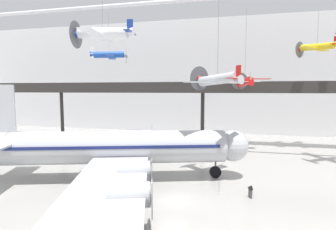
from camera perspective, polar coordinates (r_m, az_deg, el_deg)
name	(u,v)px	position (r m, az deg, el deg)	size (l,w,h in m)	color
ground_plane	(172,200)	(24.84, 0.79, -18.07)	(260.00, 260.00, 0.00)	#9E9B96
hangar_back_wall	(208,77)	(62.35, 8.76, 8.25)	(140.00, 3.00, 25.94)	white
mezzanine_walkway	(202,91)	(48.83, 7.47, 5.14)	(110.00, 3.20, 11.36)	#2D2B28
airliner_silver_main	(114,148)	(29.51, -11.76, -7.01)	(29.84, 34.66, 10.47)	#B7BABF
suspended_plane_red_highwing	(245,82)	(42.83, 16.37, 6.97)	(8.01, 6.64, 12.25)	red
suspended_plane_blue_trainer	(109,55)	(46.82, -12.67, 12.65)	(6.56, 7.62, 8.05)	#1E4CAD
suspended_plane_white_twin	(103,33)	(32.92, -13.97, 16.86)	(7.40, 9.07, 7.66)	silver
suspended_plane_yellow_lowwing	(317,47)	(49.96, 29.69, 12.75)	(6.39, 6.52, 7.13)	yellow
suspended_plane_silver_racer	(217,80)	(29.14, 10.71, 7.59)	(6.71, 6.78, 12.38)	silver
stanchion_barrier	(219,190)	(26.75, 11.03, -15.65)	(0.36, 0.36, 1.08)	#B2B5BA
info_sign_pedestal	(250,193)	(26.27, 17.49, -15.91)	(0.45, 0.67, 1.24)	#4C4C51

